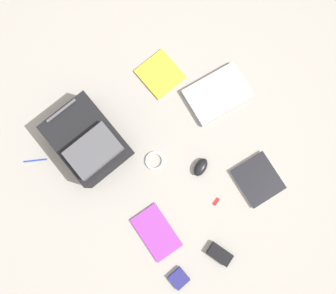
# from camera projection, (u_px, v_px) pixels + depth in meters

# --- Properties ---
(ground_plane) EXTENTS (3.91, 3.91, 0.00)m
(ground_plane) POSITION_uv_depth(u_px,v_px,m) (173.00, 155.00, 1.79)
(ground_plane) COLOR gray
(backpack) EXTENTS (0.36, 0.44, 0.22)m
(backpack) POSITION_uv_depth(u_px,v_px,m) (88.00, 141.00, 1.71)
(backpack) COLOR black
(backpack) RESTS_ON ground_plane
(laptop) EXTENTS (0.41, 0.33, 0.03)m
(laptop) POSITION_uv_depth(u_px,v_px,m) (217.00, 94.00, 1.83)
(laptop) COLOR #929296
(laptop) RESTS_ON ground_plane
(book_blue) EXTENTS (0.24, 0.25, 0.01)m
(book_blue) POSITION_uv_depth(u_px,v_px,m) (161.00, 74.00, 1.85)
(book_blue) COLOR silver
(book_blue) RESTS_ON ground_plane
(book_red) EXTENTS (0.28, 0.29, 0.02)m
(book_red) POSITION_uv_depth(u_px,v_px,m) (258.00, 180.00, 1.76)
(book_red) COLOR silver
(book_red) RESTS_ON ground_plane
(book_manual) EXTENTS (0.22, 0.30, 0.01)m
(book_manual) POSITION_uv_depth(u_px,v_px,m) (156.00, 232.00, 1.73)
(book_manual) COLOR silver
(book_manual) RESTS_ON ground_plane
(computer_mouse) EXTENTS (0.12, 0.08, 0.04)m
(computer_mouse) POSITION_uv_depth(u_px,v_px,m) (201.00, 167.00, 1.76)
(computer_mouse) COLOR black
(computer_mouse) RESTS_ON ground_plane
(cable_coil) EXTENTS (0.11, 0.11, 0.01)m
(cable_coil) POSITION_uv_depth(u_px,v_px,m) (155.00, 161.00, 1.78)
(cable_coil) COLOR silver
(cable_coil) RESTS_ON ground_plane
(power_brick) EXTENTS (0.09, 0.14, 0.03)m
(power_brick) POSITION_uv_depth(u_px,v_px,m) (220.00, 254.00, 1.70)
(power_brick) COLOR black
(power_brick) RESTS_ON ground_plane
(pen_black) EXTENTS (0.10, 0.09, 0.01)m
(pen_black) POSITION_uv_depth(u_px,v_px,m) (35.00, 160.00, 1.79)
(pen_black) COLOR #1933B2
(pen_black) RESTS_ON ground_plane
(earbud_pouch) EXTENTS (0.10, 0.10, 0.03)m
(earbud_pouch) POSITION_uv_depth(u_px,v_px,m) (179.00, 279.00, 1.69)
(earbud_pouch) COLOR navy
(earbud_pouch) RESTS_ON ground_plane
(usb_stick) EXTENTS (0.05, 0.02, 0.01)m
(usb_stick) POSITION_uv_depth(u_px,v_px,m) (216.00, 202.00, 1.75)
(usb_stick) COLOR #B21919
(usb_stick) RESTS_ON ground_plane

